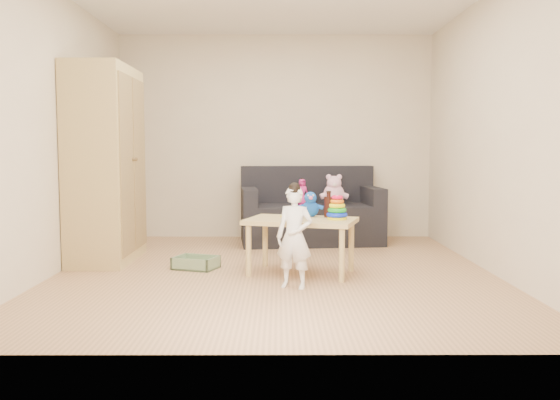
{
  "coord_description": "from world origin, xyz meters",
  "views": [
    {
      "loc": [
        0.03,
        -5.44,
        1.13
      ],
      "look_at": [
        0.05,
        0.25,
        0.65
      ],
      "focal_mm": 38.0,
      "sensor_mm": 36.0,
      "label": 1
    }
  ],
  "objects_px": {
    "sofa": "(311,224)",
    "play_table": "(301,246)",
    "toddler": "(294,238)",
    "wardrobe": "(106,165)"
  },
  "relations": [
    {
      "from": "wardrobe",
      "to": "play_table",
      "type": "bearing_deg",
      "value": -18.62
    },
    {
      "from": "wardrobe",
      "to": "toddler",
      "type": "relative_size",
      "value": 2.4
    },
    {
      "from": "wardrobe",
      "to": "sofa",
      "type": "relative_size",
      "value": 1.18
    },
    {
      "from": "toddler",
      "to": "wardrobe",
      "type": "bearing_deg",
      "value": 167.64
    },
    {
      "from": "sofa",
      "to": "toddler",
      "type": "bearing_deg",
      "value": -101.98
    },
    {
      "from": "play_table",
      "to": "toddler",
      "type": "distance_m",
      "value": 0.58
    },
    {
      "from": "wardrobe",
      "to": "play_table",
      "type": "relative_size",
      "value": 2.04
    },
    {
      "from": "sofa",
      "to": "play_table",
      "type": "relative_size",
      "value": 1.73
    },
    {
      "from": "sofa",
      "to": "toddler",
      "type": "height_order",
      "value": "toddler"
    },
    {
      "from": "wardrobe",
      "to": "play_table",
      "type": "xyz_separation_m",
      "value": [
        1.96,
        -0.66,
        -0.73
      ]
    }
  ]
}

